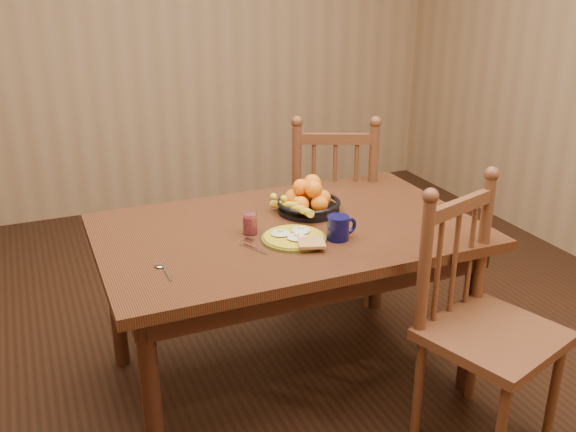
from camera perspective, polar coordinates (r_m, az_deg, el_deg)
name	(u,v)px	position (r m, az deg, el deg)	size (l,w,h in m)	color
room	(288,86)	(2.57, 0.00, 11.48)	(4.52, 5.02, 2.72)	black
dining_table	(288,245)	(2.77, 0.00, -2.59)	(1.60, 1.00, 0.75)	black
chair_far	(332,211)	(3.57, 3.93, 0.41)	(0.63, 0.61, 1.06)	#4D2C17
chair_near	(484,326)	(2.60, 17.01, -9.33)	(0.59, 0.57, 1.04)	#4D2C17
breakfast_plate	(295,238)	(2.60, 0.61, -1.93)	(0.26, 0.30, 0.04)	#59601E
fork	(252,245)	(2.56, -3.23, -2.63)	(0.08, 0.18, 0.00)	silver
spoon	(162,268)	(2.41, -11.15, -4.56)	(0.04, 0.16, 0.01)	silver
coffee_mug	(339,227)	(2.61, 4.56, -1.02)	(0.13, 0.09, 0.10)	black
juice_glass	(250,224)	(2.66, -3.39, -0.71)	(0.06, 0.06, 0.09)	silver
fruit_bowl	(308,201)	(2.88, 1.75, 1.38)	(0.32, 0.32, 0.17)	black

